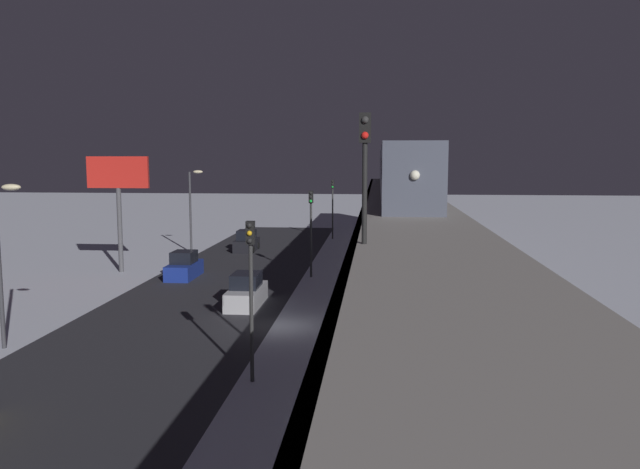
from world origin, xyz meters
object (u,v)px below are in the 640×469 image
object	(u,v)px
sedan_black	(247,243)
traffic_light_near	(251,277)
commercial_billboard	(118,184)
rail_signal	(365,155)
sedan_silver	(246,292)
traffic_light_mid	(311,221)
subway_train	(397,167)
sedan_blue	(184,267)
traffic_light_far	(333,200)

from	to	relation	value
sedan_black	traffic_light_near	distance (m)	35.86
sedan_black	commercial_billboard	world-z (taller)	commercial_billboard
rail_signal	sedan_black	distance (m)	41.96
sedan_black	traffic_light_near	xyz separation A→B (m)	(-7.50, 34.90, 3.41)
sedan_silver	traffic_light_mid	xyz separation A→B (m)	(-2.90, -9.44, 3.40)
subway_train	commercial_billboard	size ratio (longest dim) A/B	6.23
sedan_blue	traffic_light_far	world-z (taller)	traffic_light_far
sedan_silver	traffic_light_far	size ratio (longest dim) A/B	0.72
subway_train	sedan_blue	bearing A→B (deg)	35.02
sedan_black	subway_train	bearing A→B (deg)	169.15
sedan_black	commercial_billboard	bearing A→B (deg)	58.15
commercial_billboard	sedan_blue	bearing A→B (deg)	161.31
subway_train	traffic_light_far	xyz separation A→B (m)	(6.52, -12.27, -3.76)
subway_train	sedan_silver	world-z (taller)	subway_train
subway_train	traffic_light_near	distance (m)	33.08
sedan_blue	traffic_light_mid	size ratio (longest dim) A/B	0.65
sedan_black	traffic_light_near	size ratio (longest dim) A/B	0.63
rail_signal	sedan_silver	xyz separation A→B (m)	(7.38, -17.29, -8.11)
traffic_light_near	sedan_blue	bearing A→B (deg)	-66.25
sedan_black	sedan_silver	bearing A→B (deg)	101.76
sedan_blue	traffic_light_far	distance (m)	25.36
rail_signal	commercial_billboard	xyz separation A→B (m)	(19.37, -27.50, -2.08)
traffic_light_mid	sedan_silver	bearing A→B (deg)	72.91
sedan_black	traffic_light_mid	bearing A→B (deg)	120.64
subway_train	sedan_silver	distance (m)	22.73
sedan_blue	traffic_light_near	xyz separation A→B (m)	(-9.30, 21.13, 3.40)
subway_train	traffic_light_near	bearing A→B (deg)	78.56
sedan_black	traffic_light_far	xyz separation A→B (m)	(-7.50, -9.58, 3.41)
traffic_light_near	commercial_billboard	world-z (taller)	commercial_billboard
traffic_light_far	rail_signal	bearing A→B (deg)	95.23
traffic_light_far	commercial_billboard	distance (m)	26.25
subway_train	sedan_silver	bearing A→B (deg)	64.12
subway_train	traffic_light_near	size ratio (longest dim) A/B	8.67
subway_train	traffic_light_mid	world-z (taller)	subway_train
subway_train	rail_signal	bearing A→B (deg)	86.83
rail_signal	traffic_light_far	size ratio (longest dim) A/B	0.62
traffic_light_mid	traffic_light_far	distance (m)	22.24
sedan_blue	sedan_silver	bearing A→B (deg)	127.55
rail_signal	traffic_light_near	distance (m)	7.90
rail_signal	traffic_light_mid	bearing A→B (deg)	-80.47
sedan_black	sedan_blue	distance (m)	13.89
sedan_silver	sedan_blue	world-z (taller)	same
rail_signal	sedan_black	xyz separation A→B (m)	(11.98, -39.38, -8.12)
traffic_light_mid	traffic_light_near	bearing A→B (deg)	90.00
traffic_light_near	commercial_billboard	size ratio (longest dim) A/B	0.72
rail_signal	sedan_black	world-z (taller)	rail_signal
subway_train	sedan_blue	size ratio (longest dim) A/B	13.36
subway_train	rail_signal	distance (m)	36.76
subway_train	traffic_light_near	world-z (taller)	subway_train
sedan_silver	traffic_light_near	bearing A→B (deg)	-77.24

